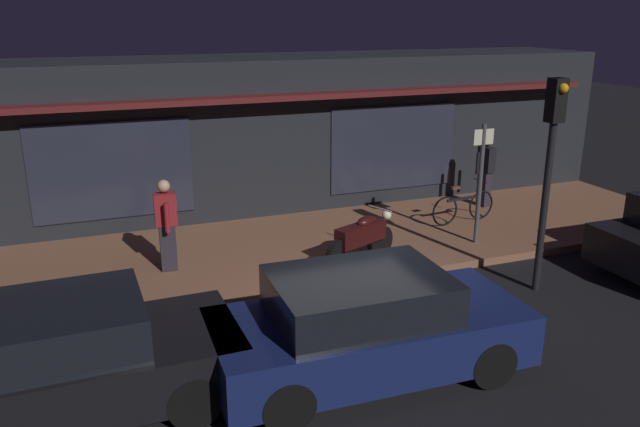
# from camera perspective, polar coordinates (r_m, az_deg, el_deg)

# --- Properties ---
(ground_plane) EXTENTS (60.00, 60.00, 0.00)m
(ground_plane) POSITION_cam_1_polar(r_m,az_deg,el_deg) (10.15, 3.14, -9.18)
(ground_plane) COLOR black
(sidewalk_slab) EXTENTS (18.00, 4.00, 0.15)m
(sidewalk_slab) POSITION_cam_1_polar(r_m,az_deg,el_deg) (12.68, -2.39, -3.17)
(sidewalk_slab) COLOR brown
(sidewalk_slab) RESTS_ON ground_plane
(storefront_building) EXTENTS (18.00, 3.30, 3.60)m
(storefront_building) POSITION_cam_1_polar(r_m,az_deg,el_deg) (15.36, -6.57, 7.12)
(storefront_building) COLOR black
(storefront_building) RESTS_ON ground_plane
(motorcycle) EXTENTS (1.61, 0.85, 0.97)m
(motorcycle) POSITION_cam_1_polar(r_m,az_deg,el_deg) (11.61, 3.78, -2.18)
(motorcycle) COLOR black
(motorcycle) RESTS_ON sidewalk_slab
(bicycle_parked) EXTENTS (1.65, 0.42, 0.91)m
(bicycle_parked) POSITION_cam_1_polar(r_m,az_deg,el_deg) (14.24, 12.75, 0.59)
(bicycle_parked) COLOR black
(bicycle_parked) RESTS_ON sidewalk_slab
(person_photographer) EXTENTS (0.39, 0.61, 1.67)m
(person_photographer) POSITION_cam_1_polar(r_m,az_deg,el_deg) (11.48, -13.64, -0.88)
(person_photographer) COLOR #28232D
(person_photographer) RESTS_ON sidewalk_slab
(person_bystander) EXTENTS (0.62, 0.41, 1.67)m
(person_bystander) POSITION_cam_1_polar(r_m,az_deg,el_deg) (15.48, 14.64, 3.80)
(person_bystander) COLOR #28232D
(person_bystander) RESTS_ON sidewalk_slab
(sign_post) EXTENTS (0.44, 0.09, 2.40)m
(sign_post) POSITION_cam_1_polar(r_m,az_deg,el_deg) (12.78, 14.22, 3.21)
(sign_post) COLOR #47474C
(sign_post) RESTS_ON sidewalk_slab
(traffic_light_pole) EXTENTS (0.24, 0.33, 3.60)m
(traffic_light_pole) POSITION_cam_1_polar(r_m,az_deg,el_deg) (10.93, 20.06, 5.51)
(traffic_light_pole) COLOR black
(traffic_light_pole) RESTS_ON ground_plane
(parked_car_near) EXTENTS (4.13, 1.84, 1.42)m
(parked_car_near) POSITION_cam_1_polar(r_m,az_deg,el_deg) (8.12, -22.48, -12.25)
(parked_car_near) COLOR black
(parked_car_near) RESTS_ON ground_plane
(parked_car_far) EXTENTS (4.14, 1.87, 1.42)m
(parked_car_far) POSITION_cam_1_polar(r_m,az_deg,el_deg) (8.33, 4.19, -10.06)
(parked_car_far) COLOR black
(parked_car_far) RESTS_ON ground_plane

